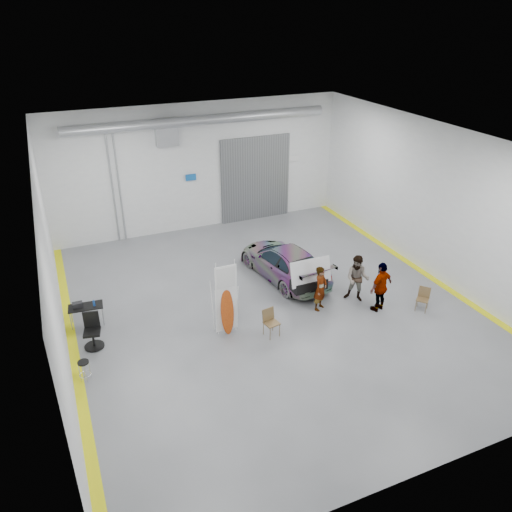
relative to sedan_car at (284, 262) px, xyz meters
name	(u,v)px	position (x,y,z in m)	size (l,w,h in m)	color
ground	(270,306)	(-1.43, -1.81, -0.68)	(16.00, 16.00, 0.00)	slate
room_shell	(252,181)	(-1.19, 0.41, 3.40)	(14.02, 16.18, 6.01)	silver
sedan_car	(284,262)	(0.00, 0.00, 0.00)	(1.90, 4.67, 1.35)	white
person_a	(320,288)	(0.14, -2.63, 0.17)	(0.62, 0.40, 1.69)	brown
person_b	(357,279)	(1.68, -2.63, 0.23)	(0.88, 0.68, 1.81)	slate
person_c	(381,287)	(2.06, -3.53, 0.28)	(1.10, 0.45, 1.90)	brown
surfboard_display	(227,305)	(-3.42, -2.72, 0.41)	(0.76, 0.21, 2.68)	white
folding_chair_near	(271,328)	(-2.14, -3.43, -0.38)	(0.52, 0.54, 0.94)	brown
folding_chair_far	(422,303)	(3.47, -4.15, -0.41)	(0.56, 0.65, 0.86)	brown
shop_stool	(85,371)	(-8.06, -3.31, -0.34)	(0.34, 0.34, 0.67)	black
work_table	(84,306)	(-7.72, -0.33, 0.04)	(1.18, 0.68, 0.93)	#999CA2
office_chair	(92,333)	(-7.64, -1.71, -0.16)	(0.63, 0.64, 1.17)	black
trunk_lid	(310,269)	(0.00, -2.08, 0.70)	(1.58, 0.96, 0.04)	silver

